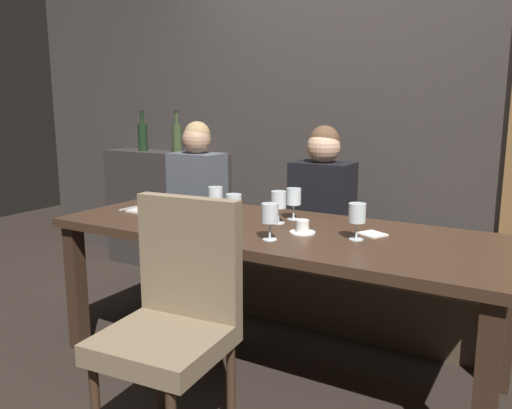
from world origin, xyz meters
TOP-DOWN VIEW (x-y plane):
  - ground at (0.00, 0.00)m, footprint 9.00×9.00m
  - back_wall_tiled at (0.00, 1.22)m, footprint 6.00×0.12m
  - back_counter at (-1.55, 1.04)m, footprint 1.10×0.28m
  - dining_table at (0.00, 0.00)m, footprint 2.20×0.84m
  - banquette_bench at (0.00, 0.70)m, footprint 2.50×0.44m
  - chair_near_side at (-0.04, -0.72)m, footprint 0.48×0.48m
  - diner_redhead at (-1.00, 0.72)m, footprint 0.36×0.24m
  - diner_bearded at (-0.05, 0.70)m, footprint 0.36×0.24m
  - wine_bottle_dark_red at (-1.77, 1.02)m, footprint 0.08×0.08m
  - wine_bottle_pale_label at (-1.45, 1.06)m, footprint 0.08×0.08m
  - wine_glass_far_right at (0.10, -0.23)m, footprint 0.08×0.08m
  - wine_glass_near_left at (-0.02, 0.08)m, footprint 0.08×0.08m
  - wine_glass_end_left at (-0.17, -0.11)m, footprint 0.08×0.08m
  - wine_glass_far_left at (0.01, 0.20)m, footprint 0.08×0.08m
  - wine_glass_center_back at (-0.37, 0.03)m, footprint 0.08×0.08m
  - wine_glass_near_right at (0.43, -0.03)m, footprint 0.08×0.08m
  - espresso_cup at (0.17, -0.05)m, footprint 0.12×0.12m
  - dessert_plate at (-0.78, -0.01)m, footprint 0.19×0.19m
  - fork_on_table at (-0.93, -0.01)m, footprint 0.03×0.17m
  - folded_napkin at (0.46, 0.09)m, footprint 0.14×0.14m

SIDE VIEW (x-z plane):
  - ground at x=0.00m, z-range 0.00..0.00m
  - banquette_bench at x=0.00m, z-range 0.00..0.45m
  - back_counter at x=-1.55m, z-range 0.00..0.95m
  - chair_near_side at x=-0.04m, z-range 0.07..1.05m
  - dining_table at x=0.00m, z-range 0.28..1.02m
  - fork_on_table at x=-0.93m, z-range 0.74..0.75m
  - folded_napkin at x=0.46m, z-range 0.74..0.75m
  - dessert_plate at x=-0.78m, z-range 0.73..0.78m
  - espresso_cup at x=0.17m, z-range 0.73..0.80m
  - diner_bearded at x=-0.05m, z-range 0.43..1.18m
  - diner_redhead at x=-1.00m, z-range 0.43..1.19m
  - wine_glass_far_right at x=0.10m, z-range 0.77..0.93m
  - wine_glass_far_left at x=0.01m, z-range 0.77..0.93m
  - wine_glass_center_back at x=-0.37m, z-range 0.77..0.93m
  - wine_glass_near_left at x=-0.02m, z-range 0.77..0.94m
  - wine_glass_end_left at x=-0.17m, z-range 0.77..0.94m
  - wine_glass_near_right at x=0.43m, z-range 0.77..0.94m
  - wine_bottle_dark_red at x=-1.77m, z-range 0.91..1.23m
  - wine_bottle_pale_label at x=-1.45m, z-range 0.91..1.23m
  - back_wall_tiled at x=0.00m, z-range 0.00..3.00m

